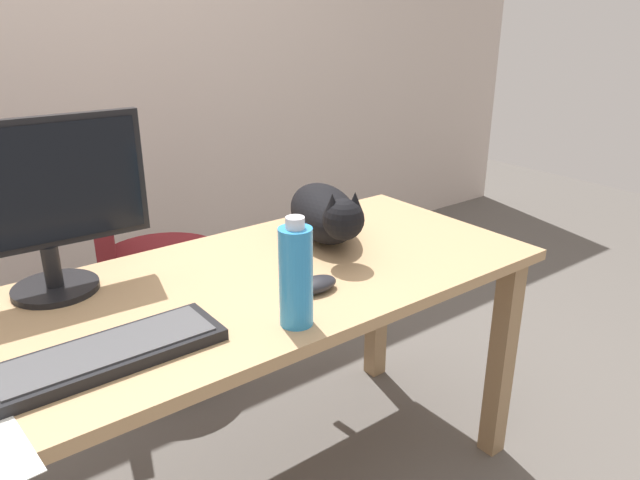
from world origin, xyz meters
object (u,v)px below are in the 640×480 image
(computer_mouse, at_px, (316,284))
(monitor, at_px, (41,201))
(keyboard, at_px, (109,353))
(spray_bottle, at_px, (296,276))
(office_chair, at_px, (150,284))
(cat, at_px, (325,213))

(computer_mouse, bearing_deg, monitor, 142.40)
(keyboard, bearing_deg, monitor, 89.46)
(computer_mouse, xyz_separation_m, spray_bottle, (-0.13, -0.10, 0.10))
(monitor, height_order, spray_bottle, monitor)
(office_chair, height_order, spray_bottle, spray_bottle)
(office_chair, distance_m, spray_bottle, 1.13)
(computer_mouse, bearing_deg, cat, 48.51)
(cat, distance_m, spray_bottle, 0.51)
(office_chair, bearing_deg, keyboard, -115.23)
(monitor, relative_size, spray_bottle, 1.98)
(monitor, bearing_deg, keyboard, -90.54)
(computer_mouse, relative_size, spray_bottle, 0.45)
(office_chair, relative_size, spray_bottle, 3.70)
(monitor, bearing_deg, computer_mouse, -37.60)
(office_chair, distance_m, computer_mouse, 1.01)
(keyboard, bearing_deg, computer_mouse, -0.64)
(spray_bottle, bearing_deg, monitor, 127.28)
(spray_bottle, bearing_deg, keyboard, 164.16)
(keyboard, xyz_separation_m, cat, (0.73, 0.26, 0.07))
(office_chair, height_order, cat, same)
(monitor, xyz_separation_m, keyboard, (-0.00, -0.38, -0.21))
(monitor, height_order, keyboard, monitor)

